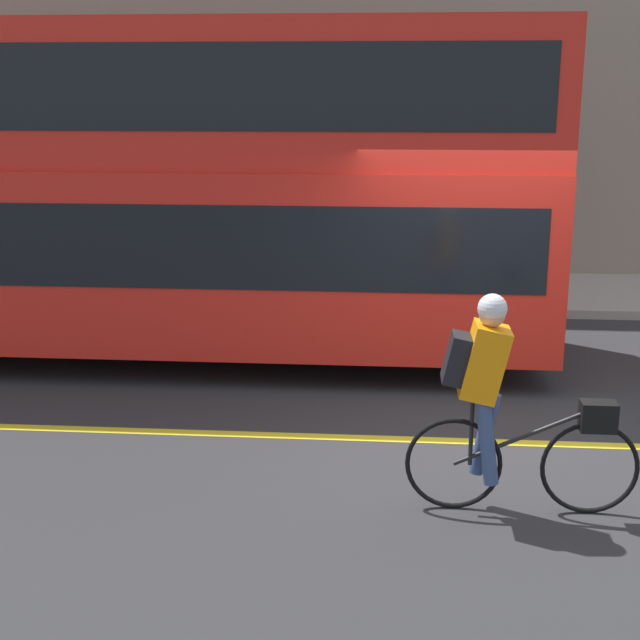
% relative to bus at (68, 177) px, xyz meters
% --- Properties ---
extents(ground_plane, '(80.00, 80.00, 0.00)m').
position_rel_bus_xyz_m(ground_plane, '(4.58, -2.27, -2.09)').
color(ground_plane, '#2D2D30').
extents(road_center_line, '(50.00, 0.14, 0.01)m').
position_rel_bus_xyz_m(road_center_line, '(4.58, -2.39, -2.09)').
color(road_center_line, yellow).
rests_on(road_center_line, ground_plane).
extents(sidewalk_curb, '(60.00, 2.54, 0.12)m').
position_rel_bus_xyz_m(sidewalk_curb, '(4.58, 3.40, -2.03)').
color(sidewalk_curb, '#A8A399').
rests_on(sidewalk_curb, ground_plane).
extents(bus, '(10.87, 2.43, 3.76)m').
position_rel_bus_xyz_m(bus, '(0.00, 0.00, 0.00)').
color(bus, black).
rests_on(bus, ground_plane).
extents(cyclist_on_bike, '(1.72, 0.32, 1.67)m').
position_rel_bus_xyz_m(cyclist_on_bike, '(4.50, -3.71, -1.20)').
color(cyclist_on_bike, black).
rests_on(cyclist_on_bike, ground_plane).
extents(trash_bin, '(0.45, 0.45, 0.97)m').
position_rel_bus_xyz_m(trash_bin, '(0.87, 3.27, -1.49)').
color(trash_bin, '#515156').
rests_on(trash_bin, sidewalk_curb).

